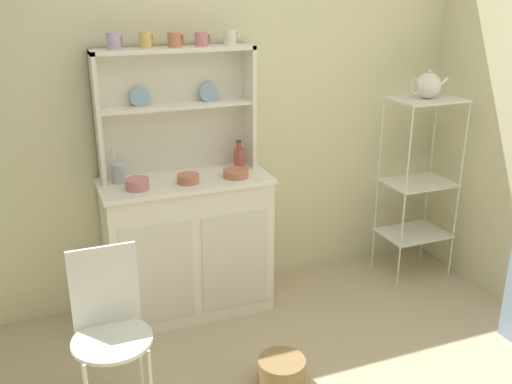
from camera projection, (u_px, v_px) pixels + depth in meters
wall_back at (222, 103)px, 3.55m from camera, size 3.84×0.05×2.50m
hutch_cabinet at (188, 244)px, 3.49m from camera, size 1.00×0.45×0.87m
hutch_shelf_unit at (175, 101)px, 3.34m from camera, size 0.93×0.18×0.74m
bakers_rack at (419, 172)px, 3.85m from camera, size 0.45×0.34×1.25m
wire_chair at (109, 321)px, 2.57m from camera, size 0.36×0.36×0.85m
floor_basket at (282, 372)px, 2.92m from camera, size 0.24×0.24×0.15m
cup_lilac_0 at (114, 41)px, 3.07m from camera, size 0.09×0.07×0.09m
cup_gold_1 at (146, 40)px, 3.13m from camera, size 0.08×0.07×0.09m
cup_terracotta_2 at (175, 40)px, 3.19m from camera, size 0.09×0.08×0.08m
cup_rose_3 at (202, 39)px, 3.24m from camera, size 0.09×0.08×0.08m
cup_cream_4 at (230, 37)px, 3.30m from camera, size 0.09×0.08×0.09m
bowl_mixing_large at (137, 184)px, 3.17m from camera, size 0.13×0.13×0.06m
bowl_floral_medium at (188, 179)px, 3.28m from camera, size 0.13×0.13×0.05m
bowl_cream_small at (236, 173)px, 3.38m from camera, size 0.15×0.15×0.05m
jam_bottle at (239, 157)px, 3.53m from camera, size 0.06×0.06×0.18m
utensil_jar at (118, 173)px, 3.27m from camera, size 0.08×0.08×0.25m
porcelain_teapot at (428, 86)px, 3.65m from camera, size 0.25×0.16×0.19m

